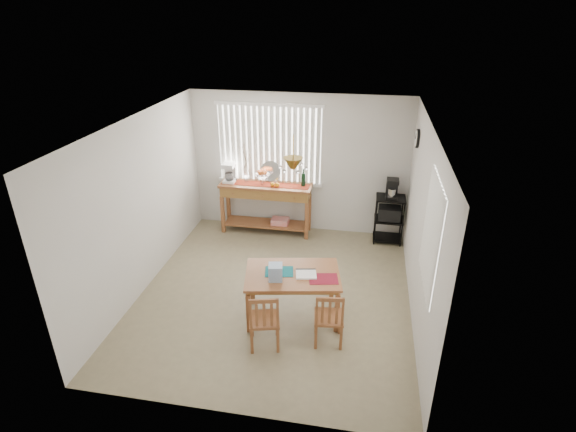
% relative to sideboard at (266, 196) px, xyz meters
% --- Properties ---
extents(ground, '(4.00, 4.50, 0.01)m').
position_rel_sideboard_xyz_m(ground, '(0.57, -1.99, -0.73)').
color(ground, gray).
extents(room_shell, '(4.20, 4.70, 2.70)m').
position_rel_sideboard_xyz_m(room_shell, '(0.57, -1.97, 0.97)').
color(room_shell, silver).
rests_on(room_shell, ground).
extents(sideboard, '(1.71, 0.48, 0.96)m').
position_rel_sideboard_xyz_m(sideboard, '(0.00, 0.00, 0.00)').
color(sideboard, brown).
rests_on(sideboard, ground).
extents(sideboard_items, '(1.62, 0.41, 0.74)m').
position_rel_sideboard_xyz_m(sideboard_items, '(-0.29, 0.02, 0.39)').
color(sideboard_items, maroon).
rests_on(sideboard_items, sideboard).
extents(wire_cart, '(0.51, 0.41, 0.87)m').
position_rel_sideboard_xyz_m(wire_cart, '(2.27, 0.01, -0.20)').
color(wire_cart, black).
rests_on(wire_cart, ground).
extents(cart_items, '(0.21, 0.25, 0.36)m').
position_rel_sideboard_xyz_m(cart_items, '(2.27, 0.02, 0.31)').
color(cart_items, black).
rests_on(cart_items, wire_cart).
extents(dining_table, '(1.40, 1.04, 0.68)m').
position_rel_sideboard_xyz_m(dining_table, '(0.91, -2.45, -0.12)').
color(dining_table, brown).
rests_on(dining_table, ground).
extents(table_items, '(1.04, 0.46, 0.22)m').
position_rel_sideboard_xyz_m(table_items, '(0.81, -2.58, 0.04)').
color(table_items, '#12626A').
rests_on(table_items, dining_table).
extents(chair_left, '(0.46, 0.46, 0.82)m').
position_rel_sideboard_xyz_m(chair_left, '(0.67, -3.15, -0.32)').
color(chair_left, brown).
rests_on(chair_left, ground).
extents(chair_right, '(0.41, 0.41, 0.80)m').
position_rel_sideboard_xyz_m(chair_right, '(1.46, -2.94, -0.33)').
color(chair_right, brown).
rests_on(chair_right, ground).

